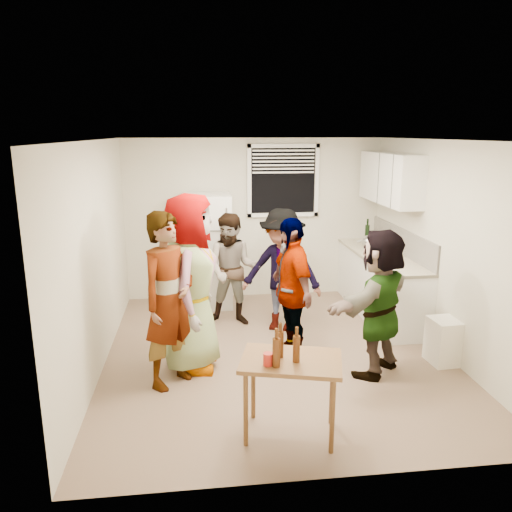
{
  "coord_description": "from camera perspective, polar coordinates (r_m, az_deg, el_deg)",
  "views": [
    {
      "loc": [
        -0.91,
        -5.46,
        2.58
      ],
      "look_at": [
        -0.21,
        0.26,
        1.15
      ],
      "focal_mm": 35.0,
      "sensor_mm": 36.0,
      "label": 1
    }
  ],
  "objects": [
    {
      "name": "room",
      "position": [
        6.11,
        2.32,
        -11.06
      ],
      "size": [
        4.0,
        4.5,
        2.5
      ],
      "primitive_type": null,
      "color": "beige",
      "rests_on": "ground"
    },
    {
      "name": "window",
      "position": [
        7.82,
        3.13,
        8.58
      ],
      "size": [
        1.12,
        0.1,
        1.06
      ],
      "primitive_type": null,
      "color": "white",
      "rests_on": "room"
    },
    {
      "name": "refrigerator",
      "position": [
        7.54,
        -5.55,
        0.63
      ],
      "size": [
        0.7,
        0.7,
        1.7
      ],
      "primitive_type": "cube",
      "color": "white",
      "rests_on": "ground"
    },
    {
      "name": "counter_lower",
      "position": [
        7.42,
        13.98,
        -3.31
      ],
      "size": [
        0.6,
        2.2,
        0.86
      ],
      "primitive_type": "cube",
      "color": "white",
      "rests_on": "ground"
    },
    {
      "name": "countertop",
      "position": [
        7.31,
        14.19,
        0.07
      ],
      "size": [
        0.64,
        2.22,
        0.04
      ],
      "primitive_type": "cube",
      "color": "beige",
      "rests_on": "counter_lower"
    },
    {
      "name": "backsplash",
      "position": [
        7.37,
        16.35,
        1.64
      ],
      "size": [
        0.03,
        2.2,
        0.36
      ],
      "primitive_type": "cube",
      "color": "#B0AAA1",
      "rests_on": "countertop"
    },
    {
      "name": "upper_cabinets",
      "position": [
        7.37,
        15.08,
        8.57
      ],
      "size": [
        0.34,
        1.6,
        0.7
      ],
      "primitive_type": "cube",
      "color": "white",
      "rests_on": "room"
    },
    {
      "name": "kettle",
      "position": [
        7.65,
        12.78,
        0.92
      ],
      "size": [
        0.3,
        0.27,
        0.21
      ],
      "primitive_type": null,
      "rotation": [
        0.0,
        0.0,
        -0.24
      ],
      "color": "silver",
      "rests_on": "countertop"
    },
    {
      "name": "paper_towel",
      "position": [
        7.38,
        13.79,
        0.39
      ],
      "size": [
        0.11,
        0.11,
        0.23
      ],
      "primitive_type": "cylinder",
      "color": "white",
      "rests_on": "countertop"
    },
    {
      "name": "wine_bottle",
      "position": [
        8.04,
        12.53,
        1.56
      ],
      "size": [
        0.07,
        0.07,
        0.27
      ],
      "primitive_type": "cylinder",
      "color": "black",
      "rests_on": "countertop"
    },
    {
      "name": "beer_bottle_counter",
      "position": [
        7.02,
        14.23,
        -0.34
      ],
      "size": [
        0.06,
        0.06,
        0.23
      ],
      "primitive_type": "cylinder",
      "color": "#47230C",
      "rests_on": "countertop"
    },
    {
      "name": "blue_cup",
      "position": [
        6.58,
        14.23,
        -1.29
      ],
      "size": [
        0.1,
        0.1,
        0.13
      ],
      "primitive_type": "cylinder",
      "color": "#0622D9",
      "rests_on": "countertop"
    },
    {
      "name": "picture_frame",
      "position": [
        7.58,
        15.15,
        1.2
      ],
      "size": [
        0.02,
        0.17,
        0.14
      ],
      "primitive_type": "cube",
      "color": "gold",
      "rests_on": "countertop"
    },
    {
      "name": "trash_bin",
      "position": [
        6.18,
        20.85,
        -9.17
      ],
      "size": [
        0.38,
        0.38,
        0.52
      ],
      "primitive_type": "cube",
      "rotation": [
        0.0,
        0.0,
        0.07
      ],
      "color": "white",
      "rests_on": "ground"
    },
    {
      "name": "serving_table",
      "position": [
        4.68,
        3.89,
        -19.59
      ],
      "size": [
        0.96,
        0.77,
        0.72
      ],
      "primitive_type": null,
      "rotation": [
        0.0,
        0.0,
        -0.26
      ],
      "color": "brown",
      "rests_on": "ground"
    },
    {
      "name": "beer_bottle_table",
      "position": [
        4.19,
        2.32,
        -12.51
      ],
      "size": [
        0.06,
        0.06,
        0.25
      ],
      "primitive_type": "cylinder",
      "color": "#47230C",
      "rests_on": "serving_table"
    },
    {
      "name": "red_cup",
      "position": [
        4.21,
        1.37,
        -12.37
      ],
      "size": [
        0.08,
        0.08,
        0.11
      ],
      "primitive_type": "cylinder",
      "color": "#AB2118",
      "rests_on": "serving_table"
    },
    {
      "name": "guest_grey",
      "position": [
        5.84,
        -7.2,
        -12.39
      ],
      "size": [
        2.09,
        1.25,
        0.63
      ],
      "primitive_type": "imported",
      "rotation": [
        0.0,
        0.0,
        1.42
      ],
      "color": "gray",
      "rests_on": "ground"
    },
    {
      "name": "guest_stripe",
      "position": [
        5.54,
        -9.52,
        -14.01
      ],
      "size": [
        1.81,
        1.73,
        0.44
      ],
      "primitive_type": "imported",
      "rotation": [
        0.0,
        0.0,
        0.84
      ],
      "color": "#141933",
      "rests_on": "ground"
    },
    {
      "name": "guest_back_left",
      "position": [
        7.01,
        -2.6,
        -7.66
      ],
      "size": [
        1.06,
        1.66,
        0.58
      ],
      "primitive_type": "imported",
      "rotation": [
        0.0,
        0.0,
        -0.21
      ],
      "color": "brown",
      "rests_on": "ground"
    },
    {
      "name": "guest_back_right",
      "position": [
        6.83,
        2.87,
        -8.28
      ],
      "size": [
        1.6,
        1.91,
        0.61
      ],
      "primitive_type": "imported",
      "rotation": [
        0.0,
        0.0,
        -0.39
      ],
      "color": "#38383C",
      "rests_on": "ground"
    },
    {
      "name": "guest_black",
      "position": [
        6.05,
        3.85,
        -11.32
      ],
      "size": [
        1.83,
        1.28,
        0.41
      ],
      "primitive_type": "imported",
      "rotation": [
        0.0,
        0.0,
        -1.37
      ],
      "color": "black",
      "rests_on": "ground"
    },
    {
      "name": "guest_orange",
      "position": [
        5.84,
        13.48,
        -12.68
      ],
      "size": [
        2.2,
        2.2,
        0.48
      ],
      "primitive_type": "imported",
      "rotation": [
        0.0,
        0.0,
        3.9
      ],
      "color": "#B96041",
      "rests_on": "ground"
    }
  ]
}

